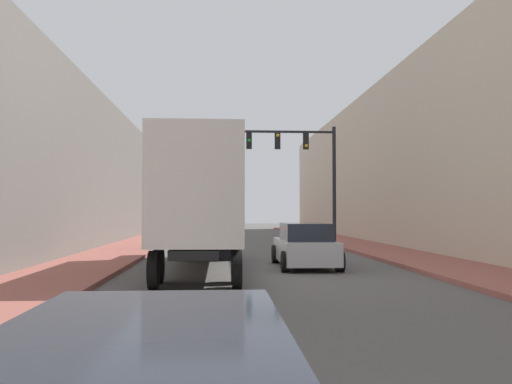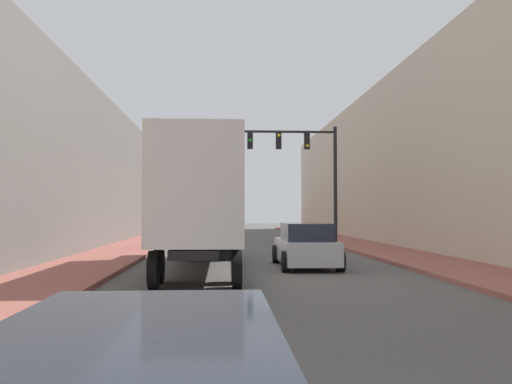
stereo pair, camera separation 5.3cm
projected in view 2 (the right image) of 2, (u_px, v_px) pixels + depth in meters
sidewalk_right at (380, 250)px, 28.77m from camera, size 3.15×80.00×0.15m
sidewalk_left at (123, 251)px, 28.01m from camera, size 3.15×80.00×0.15m
building_right at (467, 154)px, 29.21m from camera, size 6.00×80.00×9.99m
building_left at (30, 166)px, 27.89m from camera, size 6.00×80.00×8.47m
semi_truck at (202, 201)px, 19.38m from camera, size 2.46×11.81×4.25m
suv_car at (306, 246)px, 20.65m from camera, size 2.08×4.72×1.60m
traffic_signal_gantry at (305, 161)px, 31.38m from camera, size 6.39×0.35×6.72m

